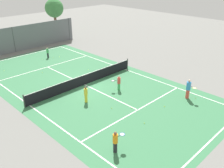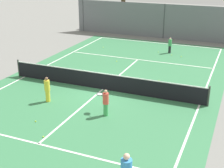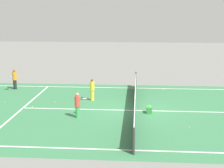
{
  "view_description": "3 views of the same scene",
  "coord_description": "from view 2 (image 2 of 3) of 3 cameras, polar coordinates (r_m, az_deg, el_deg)",
  "views": [
    {
      "loc": [
        -12.88,
        -16.62,
        9.78
      ],
      "look_at": [
        0.93,
        -2.68,
        0.65
      ],
      "focal_mm": 39.97,
      "sensor_mm": 36.0,
      "label": 1
    },
    {
      "loc": [
        7.15,
        -15.69,
        7.05
      ],
      "look_at": [
        1.31,
        -1.75,
        1.16
      ],
      "focal_mm": 51.56,
      "sensor_mm": 36.0,
      "label": 2
    },
    {
      "loc": [
        18.24,
        0.09,
        5.53
      ],
      "look_at": [
        -0.74,
        -1.34,
        1.33
      ],
      "focal_mm": 54.53,
      "sensor_mm": 36.0,
      "label": 3
    }
  ],
  "objects": [
    {
      "name": "tennis_ball_9",
      "position": [
        23.69,
        0.84,
        4.07
      ],
      "size": [
        0.07,
        0.07,
        0.07
      ],
      "primitive_type": "sphere",
      "color": "#CCE533",
      "rests_on": "ground_plane"
    },
    {
      "name": "player_0",
      "position": [
        26.18,
        10.23,
        6.79
      ],
      "size": [
        0.27,
        0.27,
        1.25
      ],
      "color": "#232328",
      "rests_on": "ground_plane"
    },
    {
      "name": "player_2",
      "position": [
        15.32,
        -1.17,
        -3.23
      ],
      "size": [
        0.82,
        0.68,
        1.33
      ],
      "color": "#3FA559",
      "rests_on": "ground_plane"
    },
    {
      "name": "tennis_ball_1",
      "position": [
        20.1,
        8.33,
        0.63
      ],
      "size": [
        0.07,
        0.07,
        0.07
      ],
      "primitive_type": "sphere",
      "color": "#CCE533",
      "rests_on": "ground_plane"
    },
    {
      "name": "tennis_ball_0",
      "position": [
        27.57,
        -1.59,
        6.54
      ],
      "size": [
        0.07,
        0.07,
        0.07
      ],
      "primitive_type": "sphere",
      "color": "#CCE533",
      "rests_on": "ground_plane"
    },
    {
      "name": "player_3",
      "position": [
        17.13,
        -11.4,
        -0.91
      ],
      "size": [
        0.29,
        0.29,
        1.37
      ],
      "color": "yellow",
      "rests_on": "ground_plane"
    },
    {
      "name": "tennis_net",
      "position": [
        18.44,
        -1.66,
        0.51
      ],
      "size": [
        11.9,
        0.1,
        1.1
      ],
      "color": "#333833",
      "rests_on": "ground_plane"
    },
    {
      "name": "ground_plane",
      "position": [
        18.63,
        -1.64,
        -0.96
      ],
      "size": [
        80.0,
        80.0,
        0.0
      ],
      "primitive_type": "plane",
      "color": "slate"
    },
    {
      "name": "tennis_ball_2",
      "position": [
        25.7,
        10.54,
        5.09
      ],
      "size": [
        0.07,
        0.07,
        0.07
      ],
      "primitive_type": "sphere",
      "color": "#CCE533",
      "rests_on": "ground_plane"
    },
    {
      "name": "tennis_ball_3",
      "position": [
        25.4,
        12.16,
        4.77
      ],
      "size": [
        0.07,
        0.07,
        0.07
      ],
      "primitive_type": "sphere",
      "color": "#CCE533",
      "rests_on": "ground_plane"
    },
    {
      "name": "perimeter_fence",
      "position": [
        31.02,
        9.21,
        10.91
      ],
      "size": [
        18.0,
        0.12,
        3.2
      ],
      "color": "slate",
      "rests_on": "ground_plane"
    },
    {
      "name": "tennis_ball_11",
      "position": [
        14.08,
        -12.09,
        -9.13
      ],
      "size": [
        0.07,
        0.07,
        0.07
      ],
      "primitive_type": "sphere",
      "color": "#CCE533",
      "rests_on": "ground_plane"
    },
    {
      "name": "court_surface",
      "position": [
        18.63,
        -1.64,
        -0.95
      ],
      "size": [
        13.0,
        25.0,
        0.01
      ],
      "color": "#387A4C",
      "rests_on": "ground_plane"
    },
    {
      "name": "ball_crate",
      "position": [
        19.07,
        0.37,
        0.19
      ],
      "size": [
        0.48,
        0.29,
        0.43
      ],
      "color": "green",
      "rests_on": "ground_plane"
    },
    {
      "name": "tennis_ball_4",
      "position": [
        26.38,
        8.19,
        5.65
      ],
      "size": [
        0.07,
        0.07,
        0.07
      ],
      "primitive_type": "sphere",
      "color": "#CCE533",
      "rests_on": "ground_plane"
    },
    {
      "name": "tennis_ball_6",
      "position": [
        15.41,
        -13.41,
        -6.44
      ],
      "size": [
        0.07,
        0.07,
        0.07
      ],
      "primitive_type": "sphere",
      "color": "#CCE533",
      "rests_on": "ground_plane"
    },
    {
      "name": "tennis_ball_10",
      "position": [
        22.59,
        -11.44,
        2.76
      ],
      "size": [
        0.07,
        0.07,
        0.07
      ],
      "primitive_type": "sphere",
      "color": "#CCE533",
      "rests_on": "ground_plane"
    }
  ]
}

